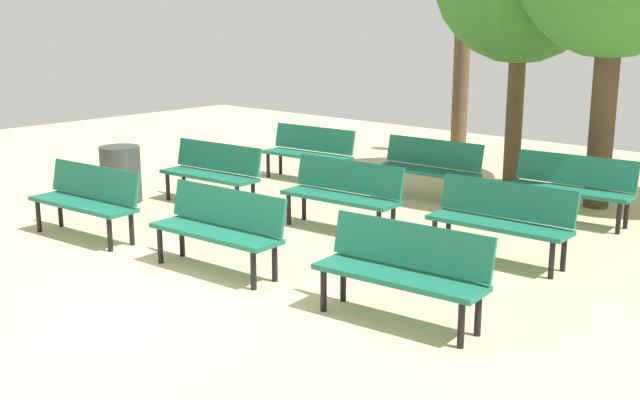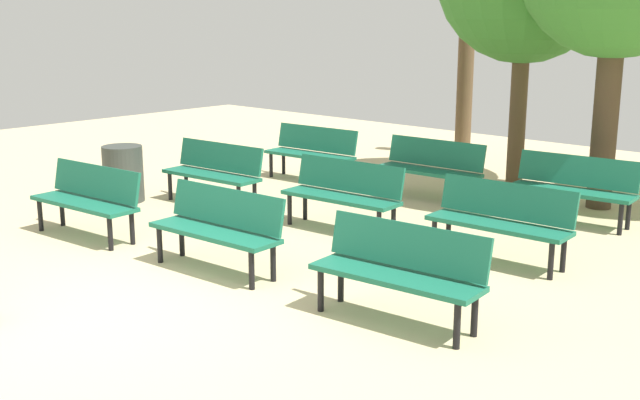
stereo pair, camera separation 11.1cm
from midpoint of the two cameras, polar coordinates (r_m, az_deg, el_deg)
ground_plane at (r=7.59m, az=-15.29°, el=-7.95°), size 24.00×24.00×0.00m
bench_r0_c0 at (r=10.06m, az=-16.10°, el=0.25°), size 1.63×0.61×0.87m
bench_r0_c1 at (r=8.45m, az=-6.96°, el=-1.77°), size 1.63×0.58×0.87m
bench_r0_c2 at (r=7.05m, az=6.24°, el=-4.85°), size 1.64×0.63×0.87m
bench_r1_c0 at (r=11.43m, az=-7.37°, el=2.21°), size 1.63×0.60×0.87m
bench_r1_c1 at (r=9.97m, az=2.04°, el=0.66°), size 1.63×0.60×0.87m
bench_r1_c2 at (r=8.91m, az=13.31°, el=-1.23°), size 1.62×0.57×0.87m
bench_r2_c0 at (r=12.96m, az=-0.33°, el=3.64°), size 1.63×0.59×0.87m
bench_r2_c1 at (r=11.75m, az=8.31°, el=2.48°), size 1.62×0.56×0.87m
bench_r2_c2 at (r=10.84m, az=18.15°, el=1.04°), size 1.64×0.62×0.87m
tree_2 at (r=15.47m, az=10.65°, el=8.62°), size 0.31×0.31×2.95m
trash_bin at (r=11.84m, az=-13.78°, el=1.86°), size 0.58×0.58×0.82m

